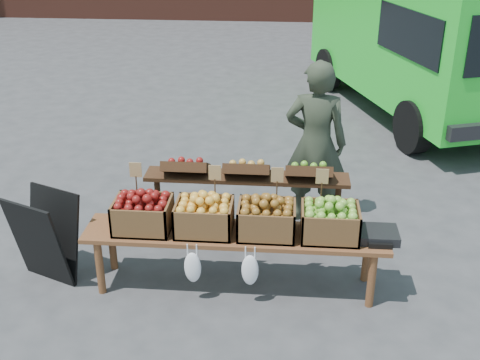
# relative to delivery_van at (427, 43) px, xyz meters

# --- Properties ---
(ground) EXTENTS (80.00, 80.00, 0.00)m
(ground) POSITION_rel_delivery_van_xyz_m (-2.99, -5.16, -1.15)
(ground) COLOR #3F3F42
(delivery_van) EXTENTS (3.86, 5.60, 2.29)m
(delivery_van) POSITION_rel_delivery_van_xyz_m (0.00, 0.00, 0.00)
(delivery_van) COLOR green
(delivery_van) RESTS_ON ground
(vendor) EXTENTS (0.70, 0.51, 1.80)m
(vendor) POSITION_rel_delivery_van_xyz_m (-1.88, -3.91, -0.25)
(vendor) COLOR #2D3527
(vendor) RESTS_ON ground
(chalkboard_sign) EXTENTS (0.66, 0.52, 0.88)m
(chalkboard_sign) POSITION_rel_delivery_van_xyz_m (-4.36, -5.29, -0.71)
(chalkboard_sign) COLOR black
(chalkboard_sign) RESTS_ON ground
(back_table) EXTENTS (2.10, 0.44, 1.04)m
(back_table) POSITION_rel_delivery_van_xyz_m (-2.57, -4.56, -0.63)
(back_table) COLOR #351F11
(back_table) RESTS_ON ground
(display_bench) EXTENTS (2.70, 0.56, 0.57)m
(display_bench) POSITION_rel_delivery_van_xyz_m (-2.62, -5.28, -0.86)
(display_bench) COLOR brown
(display_bench) RESTS_ON ground
(crate_golden_apples) EXTENTS (0.50, 0.40, 0.28)m
(crate_golden_apples) POSITION_rel_delivery_van_xyz_m (-3.44, -5.28, -0.44)
(crate_golden_apples) COLOR maroon
(crate_golden_apples) RESTS_ON display_bench
(crate_russet_pears) EXTENTS (0.50, 0.40, 0.28)m
(crate_russet_pears) POSITION_rel_delivery_van_xyz_m (-2.89, -5.28, -0.44)
(crate_russet_pears) COLOR yellow
(crate_russet_pears) RESTS_ON display_bench
(crate_red_apples) EXTENTS (0.50, 0.40, 0.28)m
(crate_red_apples) POSITION_rel_delivery_van_xyz_m (-2.34, -5.28, -0.44)
(crate_red_apples) COLOR olive
(crate_red_apples) RESTS_ON display_bench
(crate_green_apples) EXTENTS (0.50, 0.40, 0.28)m
(crate_green_apples) POSITION_rel_delivery_van_xyz_m (-1.79, -5.28, -0.44)
(crate_green_apples) COLOR #5A9C2B
(crate_green_apples) RESTS_ON display_bench
(weighing_scale) EXTENTS (0.34, 0.30, 0.08)m
(weighing_scale) POSITION_rel_delivery_van_xyz_m (-1.37, -5.28, -0.54)
(weighing_scale) COLOR black
(weighing_scale) RESTS_ON display_bench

